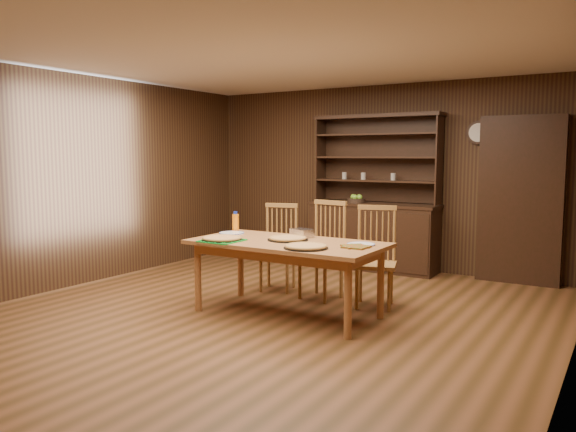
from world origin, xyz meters
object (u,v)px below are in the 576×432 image
Objects in this scene: china_hutch at (374,227)px; dining_table at (287,249)px; chair_left at (279,244)px; juice_bottle at (236,222)px; chair_right at (376,253)px; chair_center at (325,246)px.

china_hutch is 2.61m from dining_table.
juice_bottle is (-0.22, -0.58, 0.31)m from chair_left.
dining_table is 0.96m from juice_bottle.
dining_table is 1.03m from chair_right.
chair_left is 1.28m from chair_right.
dining_table is (0.17, -2.60, 0.08)m from china_hutch.
chair_center reaches higher than juice_bottle.
dining_table is 1.77× the size of chair_center.
chair_left is 0.69m from juice_bottle.
dining_table is 1.12m from chair_left.
chair_right reaches higher than chair_left.
china_hutch is at bearing 57.98° from chair_left.
chair_center is at bearing -84.72° from china_hutch.
chair_left is (-0.66, 0.90, -0.13)m from dining_table.
chair_center is 1.03× the size of chair_right.
juice_bottle is (-1.49, -0.50, 0.29)m from chair_right.
china_hutch is 1.98× the size of chair_center.
dining_table is at bearing -82.48° from chair_center.
chair_right is at bearing 53.27° from dining_table.
china_hutch is 9.53× the size of juice_bottle.
dining_table is 8.53× the size of juice_bottle.
chair_center reaches higher than chair_left.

